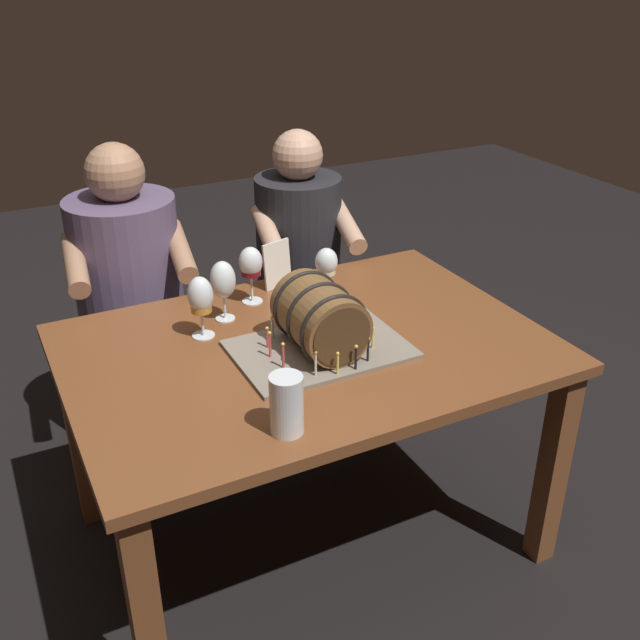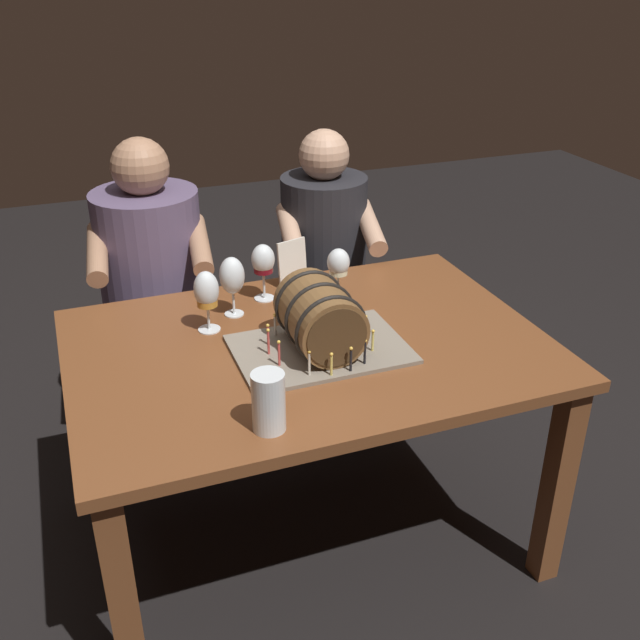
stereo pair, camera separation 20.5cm
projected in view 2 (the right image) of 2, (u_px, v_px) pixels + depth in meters
The scene contains 11 objects.
ground_plane at pixel (310, 532), 2.48m from camera, with size 8.00×8.00×0.00m, color black.
dining_table at pixel (309, 373), 2.19m from camera, with size 1.38×0.96×0.73m.
barrel_cake at pixel (320, 322), 2.06m from camera, with size 0.49×0.34×0.21m.
wine_glass_empty at pixel (232, 276), 2.25m from camera, with size 0.08×0.08×0.19m.
wine_glass_amber at pixel (207, 292), 2.16m from camera, with size 0.08×0.08×0.19m.
wine_glass_white at pixel (338, 265), 2.34m from camera, with size 0.07×0.07×0.18m.
wine_glass_red at pixel (263, 262), 2.35m from camera, with size 0.08×0.08×0.19m.
beer_pint at pixel (269, 405), 1.73m from camera, with size 0.08×0.08×0.15m.
menu_card at pixel (292, 263), 2.47m from camera, with size 0.11×0.01×0.16m, color silver.
person_seated_left at pixel (156, 303), 2.74m from camera, with size 0.45×0.52×1.19m.
person_seated_right at pixel (324, 286), 2.97m from camera, with size 0.43×0.51×1.17m.
Camera 2 is at (-0.62, -1.76, 1.78)m, focal length 41.14 mm.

